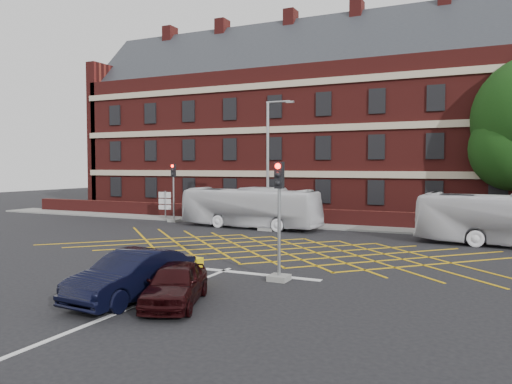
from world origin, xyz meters
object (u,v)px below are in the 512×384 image
at_px(traffic_light_near, 279,232).
at_px(traffic_light_far, 174,198).
at_px(direction_signs, 165,202).
at_px(bus_left, 250,208).
at_px(utility_cabinet, 196,270).
at_px(car_maroon, 175,284).
at_px(street_lamp, 269,187).
at_px(car_navy, 132,276).

distance_m(traffic_light_near, traffic_light_far, 20.09).
bearing_deg(direction_signs, traffic_light_far, -35.24).
bearing_deg(direction_signs, bus_left, -12.83).
height_order(direction_signs, utility_cabinet, direction_signs).
height_order(car_maroon, street_lamp, street_lamp).
relative_size(bus_left, car_navy, 2.13).
height_order(traffic_light_near, direction_signs, traffic_light_near).
xyz_separation_m(bus_left, traffic_light_far, (-6.59, 0.76, 0.41)).
bearing_deg(car_navy, bus_left, 108.04).
xyz_separation_m(street_lamp, direction_signs, (-9.85, 2.60, -1.39)).
bearing_deg(traffic_light_far, car_maroon, -55.57).
bearing_deg(bus_left, traffic_light_near, -146.48).
bearing_deg(traffic_light_far, street_lamp, -10.27).
bearing_deg(bus_left, utility_cabinet, -157.45).
distance_m(bus_left, utility_cabinet, 15.71).
bearing_deg(utility_cabinet, street_lamp, 103.13).
distance_m(traffic_light_near, street_lamp, 14.04).
distance_m(bus_left, traffic_light_near, 15.46).
xyz_separation_m(car_navy, street_lamp, (-2.77, 16.96, 2.02)).
bearing_deg(bus_left, street_lamp, -109.72).
relative_size(traffic_light_near, traffic_light_far, 1.00).
distance_m(bus_left, car_navy, 18.27).
distance_m(car_navy, traffic_light_far, 21.55).
relative_size(traffic_light_near, utility_cabinet, 4.95).
distance_m(street_lamp, direction_signs, 10.28).
distance_m(bus_left, street_lamp, 2.33).
bearing_deg(direction_signs, utility_cabinet, -51.83).
xyz_separation_m(car_maroon, direction_signs, (-14.15, 19.46, 0.75)).
bearing_deg(utility_cabinet, car_maroon, -69.93).
relative_size(bus_left, traffic_light_near, 2.27).
bearing_deg(car_maroon, car_navy, 163.60).
distance_m(traffic_light_near, direction_signs, 21.97).
bearing_deg(traffic_light_far, car_navy, -59.06).
relative_size(bus_left, traffic_light_far, 2.27).
distance_m(traffic_light_far, utility_cabinet, 19.50).
bearing_deg(traffic_light_far, bus_left, -6.54).
relative_size(traffic_light_near, street_lamp, 0.52).
bearing_deg(car_navy, direction_signs, 126.69).
height_order(traffic_light_near, traffic_light_far, same).
bearing_deg(traffic_light_near, car_maroon, -111.27).
relative_size(car_navy, direction_signs, 2.07).
distance_m(direction_signs, utility_cabinet, 21.30).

